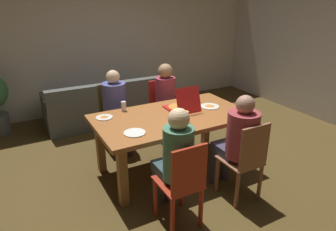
{
  "coord_description": "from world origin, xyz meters",
  "views": [
    {
      "loc": [
        -1.75,
        -3.11,
        2.2
      ],
      "look_at": [
        0.0,
        0.1,
        0.74
      ],
      "focal_mm": 32.42,
      "sensor_mm": 36.0,
      "label": 1
    }
  ],
  "objects_px": {
    "person_1": "(175,157)",
    "chair_0": "(114,115)",
    "drinking_glass_0": "(185,117)",
    "chair_2": "(163,108)",
    "pizza_box_0": "(181,106)",
    "dining_table": "(172,123)",
    "couch": "(107,107)",
    "drinking_glass_1": "(124,106)",
    "plate_1": "(135,133)",
    "person_0": "(116,105)",
    "plate_3": "(104,117)",
    "plate_0": "(210,106)",
    "chair_1": "(182,184)",
    "person_2": "(167,97)",
    "chair_3": "(245,160)",
    "plate_2": "(239,113)",
    "person_3": "(238,138)"
  },
  "relations": [
    {
      "from": "person_1",
      "to": "chair_0",
      "type": "bearing_deg",
      "value": 90.0
    },
    {
      "from": "drinking_glass_0",
      "to": "chair_2",
      "type": "bearing_deg",
      "value": 73.92
    },
    {
      "from": "pizza_box_0",
      "to": "drinking_glass_0",
      "type": "distance_m",
      "value": 0.43
    },
    {
      "from": "dining_table",
      "to": "chair_0",
      "type": "distance_m",
      "value": 1.1
    },
    {
      "from": "person_1",
      "to": "couch",
      "type": "bearing_deg",
      "value": 85.91
    },
    {
      "from": "chair_0",
      "to": "drinking_glass_1",
      "type": "distance_m",
      "value": 0.64
    },
    {
      "from": "plate_1",
      "to": "person_0",
      "type": "bearing_deg",
      "value": 80.79
    },
    {
      "from": "pizza_box_0",
      "to": "plate_1",
      "type": "bearing_deg",
      "value": -155.36
    },
    {
      "from": "pizza_box_0",
      "to": "drinking_glass_1",
      "type": "xyz_separation_m",
      "value": [
        -0.68,
        0.34,
        0.01
      ]
    },
    {
      "from": "plate_1",
      "to": "drinking_glass_0",
      "type": "relative_size",
      "value": 1.69
    },
    {
      "from": "person_0",
      "to": "plate_3",
      "type": "bearing_deg",
      "value": -122.43
    },
    {
      "from": "plate_0",
      "to": "couch",
      "type": "height_order",
      "value": "plate_0"
    },
    {
      "from": "chair_1",
      "to": "pizza_box_0",
      "type": "xyz_separation_m",
      "value": [
        0.64,
        1.1,
        0.34
      ]
    },
    {
      "from": "person_2",
      "to": "pizza_box_0",
      "type": "relative_size",
      "value": 2.77
    },
    {
      "from": "chair_2",
      "to": "drinking_glass_1",
      "type": "bearing_deg",
      "value": -148.07
    },
    {
      "from": "person_2",
      "to": "chair_3",
      "type": "bearing_deg",
      "value": -90.0
    },
    {
      "from": "drinking_glass_0",
      "to": "pizza_box_0",
      "type": "bearing_deg",
      "value": 65.72
    },
    {
      "from": "chair_1",
      "to": "couch",
      "type": "bearing_deg",
      "value": 86.1
    },
    {
      "from": "plate_2",
      "to": "dining_table",
      "type": "bearing_deg",
      "value": 153.93
    },
    {
      "from": "person_0",
      "to": "person_1",
      "type": "relative_size",
      "value": 0.98
    },
    {
      "from": "chair_2",
      "to": "chair_3",
      "type": "relative_size",
      "value": 0.97
    },
    {
      "from": "person_3",
      "to": "pizza_box_0",
      "type": "height_order",
      "value": "person_3"
    },
    {
      "from": "person_1",
      "to": "chair_2",
      "type": "relative_size",
      "value": 1.34
    },
    {
      "from": "person_1",
      "to": "couch",
      "type": "relative_size",
      "value": 0.58
    },
    {
      "from": "person_1",
      "to": "pizza_box_0",
      "type": "relative_size",
      "value": 2.81
    },
    {
      "from": "chair_0",
      "to": "plate_1",
      "type": "xyz_separation_m",
      "value": [
        -0.18,
        -1.26,
        0.27
      ]
    },
    {
      "from": "chair_2",
      "to": "plate_2",
      "type": "distance_m",
      "value": 1.45
    },
    {
      "from": "chair_3",
      "to": "plate_2",
      "type": "bearing_deg",
      "value": 56.86
    },
    {
      "from": "person_2",
      "to": "plate_0",
      "type": "height_order",
      "value": "person_2"
    },
    {
      "from": "chair_3",
      "to": "drinking_glass_0",
      "type": "bearing_deg",
      "value": 118.46
    },
    {
      "from": "dining_table",
      "to": "chair_2",
      "type": "relative_size",
      "value": 2.1
    },
    {
      "from": "chair_2",
      "to": "plate_3",
      "type": "xyz_separation_m",
      "value": [
        -1.17,
        -0.66,
        0.31
      ]
    },
    {
      "from": "plate_1",
      "to": "person_2",
      "type": "bearing_deg",
      "value": 47.53
    },
    {
      "from": "person_2",
      "to": "chair_3",
      "type": "height_order",
      "value": "person_2"
    },
    {
      "from": "pizza_box_0",
      "to": "plate_2",
      "type": "bearing_deg",
      "value": -40.55
    },
    {
      "from": "chair_0",
      "to": "couch",
      "type": "distance_m",
      "value": 1.08
    },
    {
      "from": "chair_3",
      "to": "couch",
      "type": "relative_size",
      "value": 0.45
    },
    {
      "from": "person_3",
      "to": "plate_1",
      "type": "xyz_separation_m",
      "value": [
        -1.02,
        0.55,
        0.06
      ]
    },
    {
      "from": "chair_2",
      "to": "plate_0",
      "type": "bearing_deg",
      "value": -77.45
    },
    {
      "from": "pizza_box_0",
      "to": "plate_0",
      "type": "distance_m",
      "value": 0.41
    },
    {
      "from": "person_3",
      "to": "drinking_glass_1",
      "type": "xyz_separation_m",
      "value": [
        -0.87,
        1.26,
        0.12
      ]
    },
    {
      "from": "plate_0",
      "to": "plate_2",
      "type": "xyz_separation_m",
      "value": [
        0.17,
        -0.4,
        0.0
      ]
    },
    {
      "from": "person_0",
      "to": "drinking_glass_0",
      "type": "bearing_deg",
      "value": -67.79
    },
    {
      "from": "drinking_glass_0",
      "to": "chair_1",
      "type": "bearing_deg",
      "value": -123.33
    },
    {
      "from": "chair_1",
      "to": "drinking_glass_0",
      "type": "bearing_deg",
      "value": 56.67
    },
    {
      "from": "chair_3",
      "to": "drinking_glass_0",
      "type": "height_order",
      "value": "chair_3"
    },
    {
      "from": "person_0",
      "to": "chair_3",
      "type": "relative_size",
      "value": 1.28
    },
    {
      "from": "person_0",
      "to": "plate_3",
      "type": "height_order",
      "value": "person_0"
    },
    {
      "from": "person_0",
      "to": "plate_0",
      "type": "height_order",
      "value": "person_0"
    },
    {
      "from": "drinking_glass_1",
      "to": "plate_0",
      "type": "bearing_deg",
      "value": -21.25
    }
  ]
}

